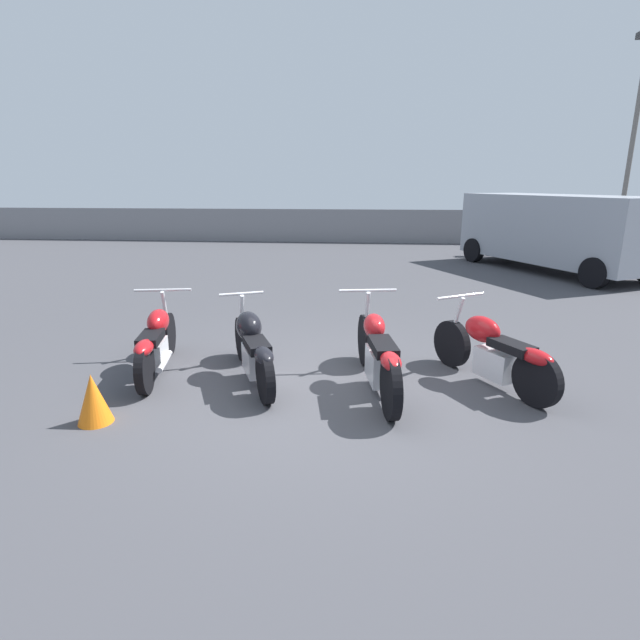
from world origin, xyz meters
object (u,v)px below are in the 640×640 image
light_pole_right (635,125)px  motorcycle_slot_3 (493,352)px  parked_van (555,229)px  motorcycle_slot_2 (378,354)px  traffic_cone_near (93,399)px  motorcycle_slot_0 (156,342)px  motorcycle_slot_1 (253,347)px

light_pole_right → motorcycle_slot_3: light_pole_right is taller
light_pole_right → parked_van: bearing=-128.3°
motorcycle_slot_2 → parked_van: bearing=50.8°
motorcycle_slot_2 → traffic_cone_near: 3.02m
motorcycle_slot_0 → motorcycle_slot_3: size_ratio=1.11×
motorcycle_slot_2 → parked_van: size_ratio=0.39×
light_pole_right → traffic_cone_near: 18.97m
motorcycle_slot_0 → parked_van: bearing=36.4°
light_pole_right → motorcycle_slot_1: size_ratio=3.70×
motorcycle_slot_0 → motorcycle_slot_2: size_ratio=0.86×
motorcycle_slot_0 → motorcycle_slot_3: 4.07m
traffic_cone_near → motorcycle_slot_0: bearing=86.7°
parked_van → motorcycle_slot_2: bearing=-146.8°
motorcycle_slot_0 → motorcycle_slot_1: (1.24, -0.11, 0.02)m
motorcycle_slot_3 → parked_van: (3.42, 8.20, 0.70)m
motorcycle_slot_1 → motorcycle_slot_0: bearing=150.9°
motorcycle_slot_2 → motorcycle_slot_1: bearing=164.2°
motorcycle_slot_3 → traffic_cone_near: bearing=166.9°
motorcycle_slot_1 → motorcycle_slot_2: size_ratio=0.85×
traffic_cone_near → light_pole_right: bearing=51.6°
motorcycle_slot_1 → parked_van: parked_van is taller
parked_van → motorcycle_slot_0: bearing=-159.8°
motorcycle_slot_2 → traffic_cone_near: bearing=-168.4°
light_pole_right → motorcycle_slot_2: 16.46m
light_pole_right → motorcycle_slot_1: 17.17m
parked_van → motorcycle_slot_3: bearing=-140.0°
motorcycle_slot_1 → motorcycle_slot_3: (2.83, 0.10, -0.01)m
motorcycle_slot_0 → light_pole_right: bearing=37.9°
motorcycle_slot_1 → motorcycle_slot_2: motorcycle_slot_2 is taller
motorcycle_slot_1 → traffic_cone_near: size_ratio=3.70×
motorcycle_slot_1 → traffic_cone_near: motorcycle_slot_1 is taller
parked_van → traffic_cone_near: parked_van is taller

